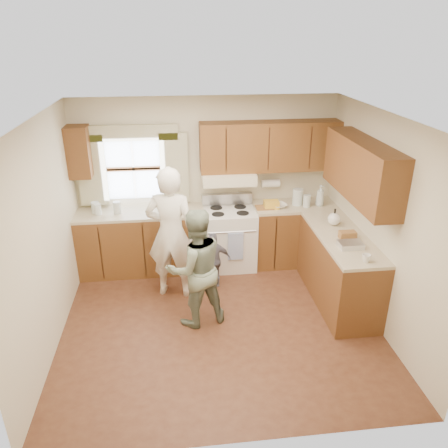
{
  "coord_description": "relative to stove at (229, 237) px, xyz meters",
  "views": [
    {
      "loc": [
        -0.47,
        -4.43,
        3.31
      ],
      "look_at": [
        0.1,
        0.4,
        1.15
      ],
      "focal_mm": 35.0,
      "sensor_mm": 36.0,
      "label": 1
    }
  ],
  "objects": [
    {
      "name": "child",
      "position": [
        -0.29,
        -0.59,
        -0.06
      ],
      "size": [
        0.49,
        0.24,
        0.81
      ],
      "primitive_type": "imported",
      "rotation": [
        0.0,
        0.0,
        3.23
      ],
      "color": "slate",
      "rests_on": "ground"
    },
    {
      "name": "woman_left",
      "position": [
        -0.85,
        -0.69,
        0.43
      ],
      "size": [
        0.73,
        0.56,
        1.8
      ],
      "primitive_type": "imported",
      "rotation": [
        0.0,
        0.0,
        2.93
      ],
      "color": "white",
      "rests_on": "ground"
    },
    {
      "name": "stove",
      "position": [
        0.0,
        0.0,
        0.0
      ],
      "size": [
        0.76,
        0.67,
        1.07
      ],
      "color": "silver",
      "rests_on": "ground"
    },
    {
      "name": "room",
      "position": [
        -0.3,
        -1.44,
        0.78
      ],
      "size": [
        3.8,
        3.8,
        3.8
      ],
      "color": "#482516",
      "rests_on": "ground"
    },
    {
      "name": "woman_right",
      "position": [
        -0.58,
        -1.37,
        0.28
      ],
      "size": [
        0.85,
        0.74,
        1.49
      ],
      "primitive_type": "imported",
      "rotation": [
        0.0,
        0.0,
        3.43
      ],
      "color": "#223B28",
      "rests_on": "ground"
    },
    {
      "name": "kitchen_fixtures",
      "position": [
        0.31,
        -0.36,
        0.37
      ],
      "size": [
        3.8,
        2.25,
        2.15
      ],
      "color": "#48230F",
      "rests_on": "ground"
    }
  ]
}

